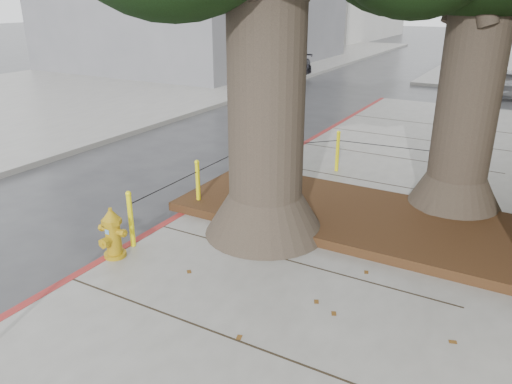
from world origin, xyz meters
TOP-DOWN VIEW (x-y plane):
  - ground at (0.00, 0.00)m, footprint 140.00×140.00m
  - sidewalk_opposite at (-14.00, 10.00)m, footprint 14.00×60.00m
  - curb_red at (-2.00, 2.50)m, footprint 0.14×26.00m
  - planter_bed at (0.90, 3.90)m, footprint 6.40×2.60m
  - bollard_ring at (-0.87, 4.38)m, footprint 3.79×5.39m
  - fire_hydrant at (-1.90, 0.79)m, footprint 0.42×0.38m
  - car_silver at (2.18, 18.64)m, footprint 3.50×1.43m
  - car_dark at (-7.82, 18.91)m, footprint 1.90×3.93m

SIDE VIEW (x-z plane):
  - ground at x=0.00m, z-range 0.00..0.00m
  - sidewalk_opposite at x=-14.00m, z-range 0.00..0.15m
  - curb_red at x=-2.00m, z-range -0.01..0.15m
  - planter_bed at x=0.90m, z-range 0.15..0.31m
  - fire_hydrant at x=-1.90m, z-range 0.14..0.95m
  - car_dark at x=-7.82m, z-range 0.00..1.10m
  - car_silver at x=2.18m, z-range 0.00..1.19m
  - bollard_ring at x=-0.87m, z-range 0.19..1.14m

